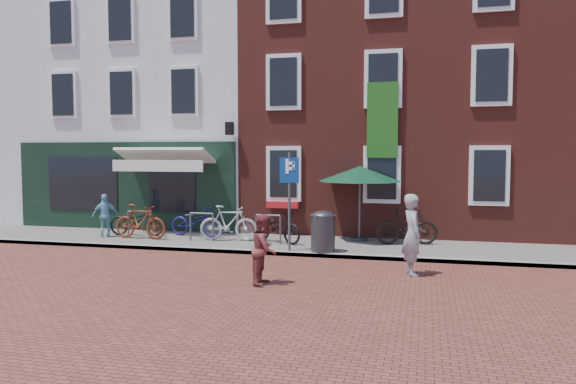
% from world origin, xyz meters
% --- Properties ---
extents(ground, '(80.00, 80.00, 0.00)m').
position_xyz_m(ground, '(0.00, 0.00, 0.00)').
color(ground, brown).
extents(sidewalk, '(24.00, 3.00, 0.10)m').
position_xyz_m(sidewalk, '(1.00, 1.50, 0.05)').
color(sidewalk, slate).
rests_on(sidewalk, ground).
extents(building_stucco, '(8.00, 8.00, 9.00)m').
position_xyz_m(building_stucco, '(-5.00, 7.00, 4.50)').
color(building_stucco, silver).
rests_on(building_stucco, ground).
extents(building_brick_mid, '(6.00, 8.00, 10.00)m').
position_xyz_m(building_brick_mid, '(2.00, 7.00, 5.00)').
color(building_brick_mid, maroon).
rests_on(building_brick_mid, ground).
extents(building_brick_right, '(6.00, 8.00, 10.00)m').
position_xyz_m(building_brick_right, '(8.00, 7.00, 5.00)').
color(building_brick_right, maroon).
rests_on(building_brick_right, ground).
extents(filler_left, '(7.00, 8.00, 9.00)m').
position_xyz_m(filler_left, '(-12.50, 7.00, 4.50)').
color(filler_left, silver).
rests_on(filler_left, ground).
extents(litter_bin, '(0.62, 0.62, 1.14)m').
position_xyz_m(litter_bin, '(2.22, 0.30, 0.69)').
color(litter_bin, '#38383A').
rests_on(litter_bin, sidewalk).
extents(parking_sign, '(0.50, 0.08, 2.56)m').
position_xyz_m(parking_sign, '(1.34, 0.24, 1.80)').
color(parking_sign, '#4C4C4F').
rests_on(parking_sign, sidewalk).
extents(parasol, '(2.43, 2.43, 2.26)m').
position_xyz_m(parasol, '(2.91, 2.40, 2.12)').
color(parasol, '#4C4C4F').
rests_on(parasol, sidewalk).
extents(woman, '(0.60, 0.74, 1.76)m').
position_xyz_m(woman, '(4.50, -1.47, 0.88)').
color(woman, gray).
rests_on(woman, ground).
extents(boy, '(0.54, 0.69, 1.42)m').
position_xyz_m(boy, '(1.63, -3.02, 0.71)').
color(boy, brown).
rests_on(boy, ground).
extents(cafe_person, '(0.78, 0.75, 1.31)m').
position_xyz_m(cafe_person, '(-4.64, 1.24, 0.75)').
color(cafe_person, '#79AFC8').
rests_on(cafe_person, sidewalk).
extents(bicycle_0, '(1.79, 0.73, 0.92)m').
position_xyz_m(bicycle_0, '(-3.84, 1.68, 0.56)').
color(bicycle_0, black).
rests_on(bicycle_0, sidewalk).
extents(bicycle_1, '(1.73, 0.62, 1.02)m').
position_xyz_m(bicycle_1, '(-3.43, 1.15, 0.61)').
color(bicycle_1, maroon).
rests_on(bicycle_1, sidewalk).
extents(bicycle_2, '(1.84, 0.93, 0.92)m').
position_xyz_m(bicycle_2, '(-2.00, 1.95, 0.56)').
color(bicycle_2, navy).
rests_on(bicycle_2, sidewalk).
extents(bicycle_3, '(1.75, 0.69, 1.02)m').
position_xyz_m(bicycle_3, '(-0.76, 1.44, 0.61)').
color(bicycle_3, '#AAAAAC').
rests_on(bicycle_3, sidewalk).
extents(bicycle_4, '(1.84, 1.35, 0.92)m').
position_xyz_m(bicycle_4, '(0.68, 1.45, 0.56)').
color(bicycle_4, black).
rests_on(bicycle_4, sidewalk).
extents(bicycle_5, '(1.76, 0.83, 1.02)m').
position_xyz_m(bicycle_5, '(4.27, 1.98, 0.61)').
color(bicycle_5, black).
rests_on(bicycle_5, sidewalk).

